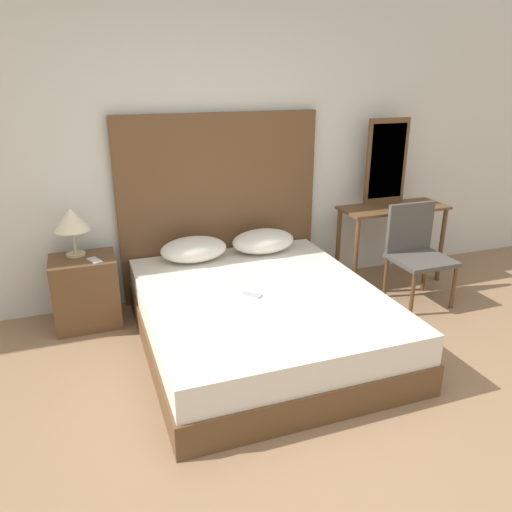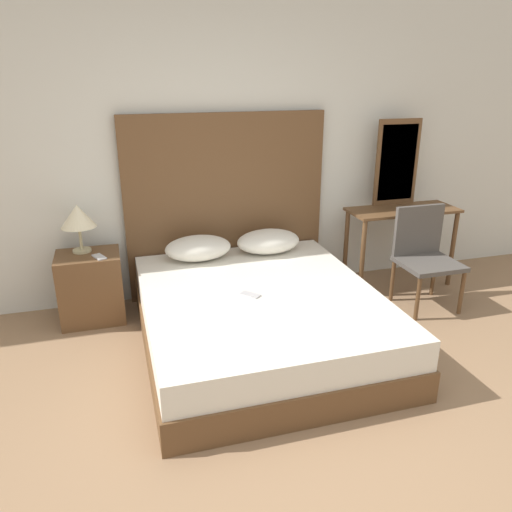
{
  "view_description": "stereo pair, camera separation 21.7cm",
  "coord_description": "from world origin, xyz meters",
  "views": [
    {
      "loc": [
        -1.06,
        -1.88,
        2.02
      ],
      "look_at": [
        0.14,
        1.44,
        0.7
      ],
      "focal_mm": 35.0,
      "sensor_mm": 36.0,
      "label": 1
    },
    {
      "loc": [
        -0.85,
        -1.95,
        2.02
      ],
      "look_at": [
        0.14,
        1.44,
        0.7
      ],
      "focal_mm": 35.0,
      "sensor_mm": 36.0,
      "label": 2
    }
  ],
  "objects": [
    {
      "name": "phone_on_bed",
      "position": [
        0.05,
        1.29,
        0.45
      ],
      "size": [
        0.15,
        0.16,
        0.01
      ],
      "color": "#B7B7BC",
      "rests_on": "bed"
    },
    {
      "name": "wall_back",
      "position": [
        0.0,
        2.48,
        1.35
      ],
      "size": [
        10.0,
        0.06,
        2.7
      ],
      "color": "silver",
      "rests_on": "ground_plane"
    },
    {
      "name": "nightstand",
      "position": [
        -1.11,
        2.14,
        0.3
      ],
      "size": [
        0.52,
        0.41,
        0.59
      ],
      "color": "brown",
      "rests_on": "ground_plane"
    },
    {
      "name": "ground_plane",
      "position": [
        0.0,
        0.0,
        0.0
      ],
      "size": [
        16.0,
        16.0,
        0.0
      ],
      "primitive_type": "plane",
      "color": "#8C6B4C"
    },
    {
      "name": "chair",
      "position": [
        1.76,
        1.63,
        0.5
      ],
      "size": [
        0.5,
        0.47,
        0.89
      ],
      "color": "#4C4742",
      "rests_on": "ground_plane"
    },
    {
      "name": "pillow_right",
      "position": [
        0.47,
        2.14,
        0.55
      ],
      "size": [
        0.58,
        0.37,
        0.21
      ],
      "color": "silver",
      "rests_on": "bed"
    },
    {
      "name": "phone_on_nightstand",
      "position": [
        -1.01,
        2.03,
        0.6
      ],
      "size": [
        0.12,
        0.17,
        0.01
      ],
      "color": "#B7B7BC",
      "rests_on": "nightstand"
    },
    {
      "name": "bed",
      "position": [
        0.14,
        1.34,
        0.22
      ],
      "size": [
        1.76,
        2.08,
        0.45
      ],
      "color": "brown",
      "rests_on": "ground_plane"
    },
    {
      "name": "headboard",
      "position": [
        0.14,
        2.4,
        0.84
      ],
      "size": [
        1.85,
        0.05,
        1.68
      ],
      "color": "brown",
      "rests_on": "ground_plane"
    },
    {
      "name": "table_lamp",
      "position": [
        -1.14,
        2.22,
        0.89
      ],
      "size": [
        0.28,
        0.28,
        0.4
      ],
      "color": "tan",
      "rests_on": "nightstand"
    },
    {
      "name": "vanity_mirror",
      "position": [
        1.79,
        2.26,
        1.18
      ],
      "size": [
        0.44,
        0.03,
        0.82
      ],
      "color": "brown",
      "rests_on": "vanity_desk"
    },
    {
      "name": "pillow_left",
      "position": [
        -0.18,
        2.14,
        0.55
      ],
      "size": [
        0.58,
        0.37,
        0.21
      ],
      "color": "silver",
      "rests_on": "bed"
    },
    {
      "name": "vanity_desk",
      "position": [
        1.79,
        2.08,
        0.63
      ],
      "size": [
        1.06,
        0.42,
        0.78
      ],
      "color": "brown",
      "rests_on": "ground_plane"
    }
  ]
}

